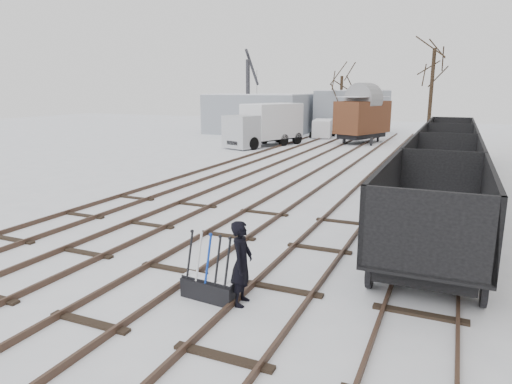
# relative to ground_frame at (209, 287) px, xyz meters

# --- Properties ---
(ground) EXTENTS (120.00, 120.00, 0.00)m
(ground) POSITION_rel_ground_frame_xyz_m (-1.65, 1.08, -0.28)
(ground) COLOR white
(ground) RESTS_ON ground
(tracks) EXTENTS (13.90, 52.00, 0.16)m
(tracks) POSITION_rel_ground_frame_xyz_m (-1.65, 14.76, -0.21)
(tracks) COLOR black
(tracks) RESTS_ON ground
(shed_left) EXTENTS (10.00, 8.00, 4.10)m
(shed_left) POSITION_rel_ground_frame_xyz_m (-14.65, 37.08, 1.76)
(shed_left) COLOR gray
(shed_left) RESTS_ON ground
(shed_right) EXTENTS (7.00, 6.00, 4.50)m
(shed_right) POSITION_rel_ground_frame_xyz_m (-5.65, 41.08, 1.96)
(shed_right) COLOR gray
(shed_right) RESTS_ON ground
(ground_frame) EXTENTS (1.33, 0.54, 1.49)m
(ground_frame) POSITION_rel_ground_frame_xyz_m (0.00, 0.00, 0.00)
(ground_frame) COLOR black
(ground_frame) RESTS_ON ground
(worker) EXTENTS (0.53, 0.73, 1.87)m
(worker) POSITION_rel_ground_frame_xyz_m (0.75, 0.10, 0.65)
(worker) COLOR black
(worker) RESTS_ON ground
(freight_wagon_a) EXTENTS (2.62, 6.55, 2.68)m
(freight_wagon_a) POSITION_rel_ground_frame_xyz_m (4.35, 4.17, 0.74)
(freight_wagon_a) COLOR black
(freight_wagon_a) RESTS_ON ground
(freight_wagon_b) EXTENTS (2.62, 6.55, 2.68)m
(freight_wagon_b) POSITION_rel_ground_frame_xyz_m (4.35, 10.57, 0.74)
(freight_wagon_b) COLOR black
(freight_wagon_b) RESTS_ON ground
(freight_wagon_c) EXTENTS (2.62, 6.55, 2.68)m
(freight_wagon_c) POSITION_rel_ground_frame_xyz_m (4.35, 16.97, 0.74)
(freight_wagon_c) COLOR black
(freight_wagon_c) RESTS_ON ground
(freight_wagon_d) EXTENTS (2.62, 6.55, 2.68)m
(freight_wagon_d) POSITION_rel_ground_frame_xyz_m (4.35, 23.37, 0.74)
(freight_wagon_d) COLOR black
(freight_wagon_d) RESTS_ON ground
(box_van_wagon) EXTENTS (4.46, 5.83, 3.96)m
(box_van_wagon) POSITION_rel_ground_frame_xyz_m (-2.81, 31.73, 2.02)
(box_van_wagon) COLOR black
(box_van_wagon) RESTS_ON ground
(lorry) EXTENTS (4.11, 7.86, 3.41)m
(lorry) POSITION_rel_ground_frame_xyz_m (-9.65, 26.42, 1.47)
(lorry) COLOR black
(lorry) RESTS_ON ground
(panel_van) EXTENTS (2.31, 4.09, 1.70)m
(panel_van) POSITION_rel_ground_frame_xyz_m (-7.19, 35.00, 0.60)
(panel_van) COLOR silver
(panel_van) RESTS_ON ground
(crane) EXTENTS (1.92, 4.97, 8.37)m
(crane) POSITION_rel_ground_frame_xyz_m (-14.63, 34.08, 1.92)
(crane) COLOR #2C2C31
(crane) RESTS_ON ground
(tree_far_left) EXTENTS (0.30, 0.30, 5.86)m
(tree_far_left) POSITION_rel_ground_frame_xyz_m (-6.31, 38.33, 2.65)
(tree_far_left) COLOR black
(tree_far_left) RESTS_ON ground
(tree_far_right) EXTENTS (0.30, 0.30, 7.78)m
(tree_far_right) POSITION_rel_ground_frame_xyz_m (2.51, 32.43, 3.60)
(tree_far_right) COLOR black
(tree_far_right) RESTS_ON ground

